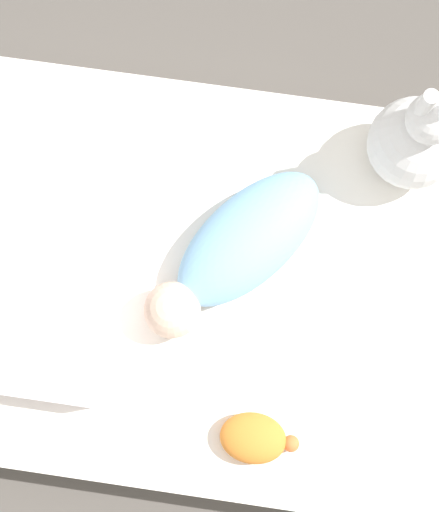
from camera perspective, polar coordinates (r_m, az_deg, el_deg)
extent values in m
plane|color=#514C47|center=(1.87, -2.06, -2.81)|extent=(12.00, 12.00, 0.00)
cube|color=white|center=(1.76, -2.18, -2.26)|extent=(1.39, 0.96, 0.22)
ellipsoid|color=#7FB7E5|center=(1.61, 2.39, 1.43)|extent=(0.40, 0.44, 0.13)
sphere|color=beige|center=(1.58, -3.80, -4.33)|extent=(0.13, 0.13, 0.13)
cube|color=white|center=(1.65, -15.52, -4.01)|extent=(0.39, 0.38, 0.10)
sphere|color=white|center=(1.69, 15.27, 8.70)|extent=(0.21, 0.21, 0.21)
sphere|color=white|center=(1.56, 16.62, 10.47)|extent=(0.11, 0.11, 0.11)
cylinder|color=white|center=(1.49, 16.24, 11.64)|extent=(0.03, 0.03, 0.07)
ellipsoid|color=orange|center=(1.60, 2.70, -14.35)|extent=(0.15, 0.11, 0.06)
sphere|color=orange|center=(1.61, 5.74, -14.71)|extent=(0.04, 0.04, 0.04)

